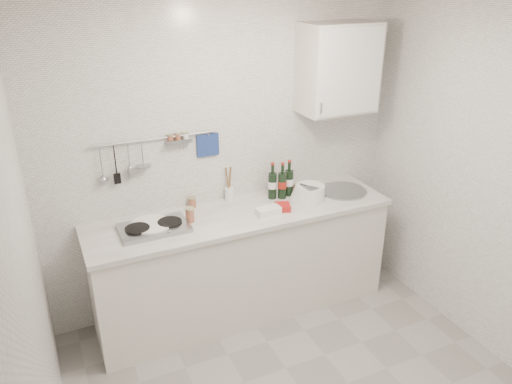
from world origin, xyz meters
TOP-DOWN VIEW (x-y plane):
  - ceiling at (0.00, 0.00)m, footprint 3.00×3.00m
  - back_wall at (0.00, 1.40)m, footprint 3.00×0.02m
  - wall_left at (-1.50, 0.00)m, footprint 0.02×2.80m
  - wall_right at (1.50, 0.00)m, footprint 0.02×2.80m
  - counter at (0.01, 1.10)m, footprint 2.44×0.64m
  - wall_rail at (-0.60, 1.37)m, footprint 0.98×0.09m
  - wall_cabinet at (0.90, 1.22)m, footprint 0.60×0.38m
  - plate_stack_hob at (-0.72, 1.12)m, footprint 0.32×0.32m
  - plate_stack_sink at (0.61, 1.11)m, footprint 0.31×0.29m
  - wine_bottles at (0.41, 1.23)m, footprint 0.23×0.10m
  - butter_dish at (0.17, 0.98)m, footprint 0.20×0.11m
  - strawberry_punnet at (0.31, 1.00)m, footprint 0.15×0.15m
  - utensil_crock at (-0.00, 1.35)m, footprint 0.07×0.07m
  - jar_a at (-0.32, 1.35)m, footprint 0.06×0.06m
  - jar_b at (0.59, 1.28)m, footprint 0.07×0.07m
  - jar_c at (0.58, 1.23)m, footprint 0.06×0.06m
  - jar_d at (-0.42, 1.11)m, footprint 0.07×0.07m

SIDE VIEW (x-z plane):
  - counter at x=0.01m, z-range -0.05..0.92m
  - plate_stack_hob at x=-0.72m, z-range 0.92..0.96m
  - strawberry_punnet at x=0.31m, z-range 0.92..0.97m
  - butter_dish at x=0.17m, z-range 0.92..0.98m
  - jar_c at x=0.58m, z-range 0.92..1.00m
  - jar_b at x=0.59m, z-range 0.92..1.00m
  - jar_a at x=-0.32m, z-range 0.92..1.01m
  - plate_stack_sink at x=0.61m, z-range 0.91..1.03m
  - jar_d at x=-0.42m, z-range 0.92..1.04m
  - utensil_crock at x=0.00m, z-range 0.84..1.14m
  - wine_bottles at x=0.41m, z-range 0.92..1.23m
  - back_wall at x=0.00m, z-range 0.00..2.50m
  - wall_left at x=-1.50m, z-range 0.00..2.50m
  - wall_right at x=1.50m, z-range 0.00..2.50m
  - wall_rail at x=-0.60m, z-range 1.26..1.60m
  - wall_cabinet at x=0.90m, z-range 1.60..2.30m
  - ceiling at x=0.00m, z-range 2.50..2.50m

